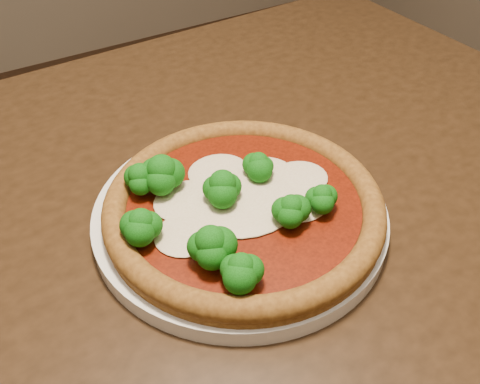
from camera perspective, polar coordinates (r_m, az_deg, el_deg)
dining_table at (r=0.62m, az=-1.76°, el=-10.62°), size 1.14×0.92×0.75m
plate at (r=0.55m, az=0.00°, el=-2.43°), size 0.30×0.30×0.02m
pizza at (r=0.53m, az=-0.15°, el=-1.33°), size 0.28×0.28×0.06m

